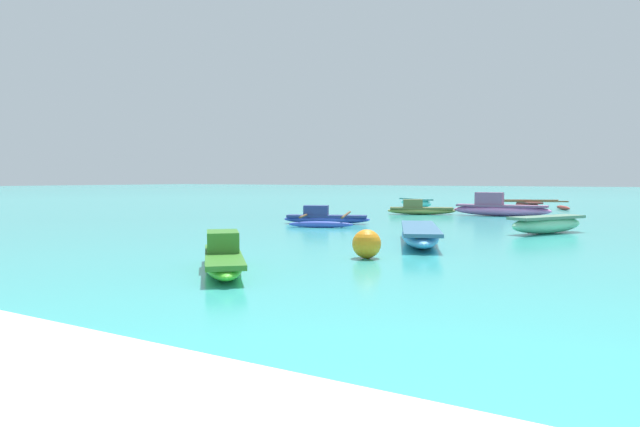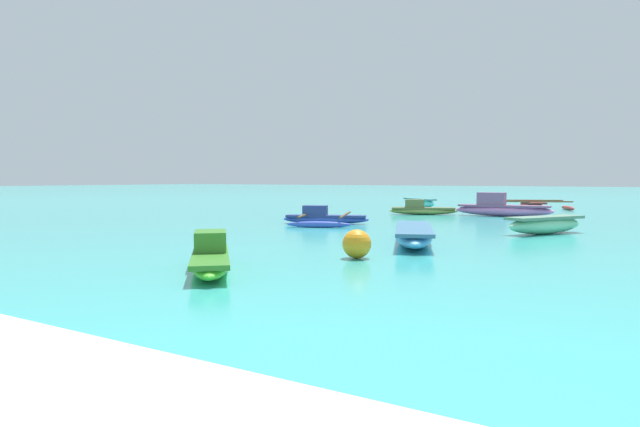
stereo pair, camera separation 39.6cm
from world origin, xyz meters
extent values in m
ellipsoid|color=#A13630|center=(-5.15, 27.15, 0.21)|extent=(2.16, 3.60, 0.41)
cube|color=maroon|center=(-5.15, 27.15, 0.37)|extent=(2.02, 3.33, 0.08)
cylinder|color=brown|center=(-4.81, 26.41, 0.43)|extent=(3.18, 1.50, 0.07)
cylinder|color=brown|center=(-5.48, 27.90, 0.43)|extent=(3.18, 1.50, 0.07)
ellipsoid|color=#A13630|center=(-3.57, 27.87, 0.10)|extent=(1.03, 1.95, 0.20)
ellipsoid|color=#A13630|center=(-6.72, 26.43, 0.10)|extent=(1.03, 1.95, 0.20)
ellipsoid|color=#9FA851|center=(-8.18, 20.65, 0.15)|extent=(2.88, 1.73, 0.31)
cube|color=#646939|center=(-8.18, 20.65, 0.27)|extent=(2.66, 1.61, 0.08)
cube|color=#646939|center=(-8.51, 20.51, 0.48)|extent=(0.95, 0.80, 0.34)
ellipsoid|color=green|center=(-5.45, 4.71, 0.15)|extent=(2.45, 2.60, 0.30)
cube|color=#357824|center=(-5.45, 4.71, 0.26)|extent=(2.27, 2.41, 0.08)
cube|color=#357824|center=(-5.70, 4.98, 0.47)|extent=(0.94, 0.96, 0.33)
ellipsoid|color=#8AD8A8|center=(-2.10, 14.45, 0.24)|extent=(1.91, 2.71, 0.49)
cube|color=slate|center=(-2.10, 14.45, 0.45)|extent=(1.78, 2.51, 0.08)
ellipsoid|color=#60E3DE|center=(-10.60, 26.11, 0.24)|extent=(2.62, 2.18, 0.49)
cube|color=teal|center=(-10.60, 26.11, 0.45)|extent=(2.43, 2.02, 0.08)
ellipsoid|color=#E881CB|center=(-5.01, 21.40, 0.23)|extent=(3.92, 1.00, 0.46)
cube|color=#8C537C|center=(-5.01, 21.40, 0.42)|extent=(3.61, 0.95, 0.08)
cube|color=#8C537C|center=(-5.49, 21.36, 0.71)|extent=(1.13, 0.68, 0.51)
ellipsoid|color=blue|center=(-9.09, 14.23, 0.15)|extent=(2.89, 1.63, 0.29)
cube|color=navy|center=(-9.09, 14.23, 0.25)|extent=(2.67, 1.52, 0.08)
cube|color=navy|center=(-9.43, 14.08, 0.46)|extent=(0.92, 0.71, 0.32)
cylinder|color=brown|center=(-8.48, 14.49, 0.31)|extent=(1.33, 2.92, 0.07)
cylinder|color=brown|center=(-9.70, 13.96, 0.31)|extent=(1.33, 2.92, 0.07)
ellipsoid|color=blue|center=(-9.72, 15.67, 0.10)|extent=(1.94, 1.00, 0.20)
ellipsoid|color=blue|center=(-8.46, 12.78, 0.10)|extent=(1.94, 1.00, 0.20)
ellipsoid|color=#4EA4E6|center=(-4.19, 10.20, 0.20)|extent=(2.40, 4.08, 0.41)
cube|color=#37668B|center=(-4.19, 10.20, 0.37)|extent=(2.24, 3.77, 0.08)
sphere|color=orange|center=(-4.17, 7.37, 0.28)|extent=(0.56, 0.56, 0.56)
camera|label=1|loc=(0.68, -2.37, 1.52)|focal=32.00mm
camera|label=2|loc=(1.01, -2.16, 1.52)|focal=32.00mm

